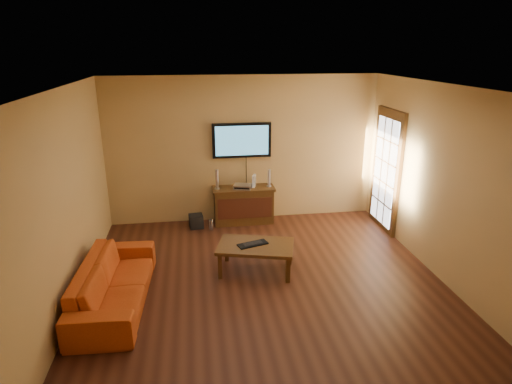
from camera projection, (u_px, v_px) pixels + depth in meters
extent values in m
plane|color=#36190F|center=(266.00, 284.00, 6.01)|extent=(5.00, 5.00, 0.00)
plane|color=tan|center=(244.00, 150.00, 7.91)|extent=(5.00, 0.00, 5.00)
plane|color=tan|center=(65.00, 203.00, 5.23)|extent=(0.00, 5.00, 5.00)
plane|color=tan|center=(444.00, 185.00, 5.92)|extent=(0.00, 5.00, 5.00)
plane|color=white|center=(267.00, 87.00, 5.14)|extent=(5.00, 5.00, 0.00)
cube|color=#42260F|center=(386.00, 172.00, 7.60)|extent=(0.06, 1.02, 2.22)
cube|color=white|center=(384.00, 172.00, 7.60)|extent=(0.01, 0.79, 1.89)
cube|color=#42260F|center=(244.00, 206.00, 8.03)|extent=(1.08, 0.41, 0.65)
cube|color=black|center=(245.00, 208.00, 7.82)|extent=(1.00, 0.02, 0.39)
cube|color=#42260F|center=(243.00, 189.00, 7.92)|extent=(1.15, 0.44, 0.04)
cube|color=black|center=(242.00, 140.00, 7.80)|extent=(1.08, 0.07, 0.64)
cube|color=#4795BA|center=(242.00, 141.00, 7.77)|extent=(0.97, 0.01, 0.54)
cube|color=#42260F|center=(256.00, 246.00, 6.23)|extent=(1.22, 0.91, 0.05)
cube|color=#42260F|center=(220.00, 266.00, 6.10)|extent=(0.06, 0.06, 0.38)
cube|color=#42260F|center=(288.00, 270.00, 6.00)|extent=(0.06, 0.06, 0.38)
cube|color=#42260F|center=(227.00, 250.00, 6.60)|extent=(0.06, 0.06, 0.38)
cube|color=#42260F|center=(289.00, 253.00, 6.50)|extent=(0.06, 0.06, 0.38)
imported|color=#B84414|center=(114.00, 276.00, 5.45)|extent=(0.68, 2.02, 0.78)
cylinder|color=silver|center=(217.00, 188.00, 7.84)|extent=(0.10, 0.10, 0.02)
cylinder|color=silver|center=(217.00, 179.00, 7.78)|extent=(0.06, 0.06, 0.35)
cylinder|color=silver|center=(269.00, 186.00, 7.98)|extent=(0.09, 0.09, 0.01)
cylinder|color=silver|center=(269.00, 178.00, 7.93)|extent=(0.05, 0.05, 0.32)
cube|color=silver|center=(243.00, 186.00, 7.86)|extent=(0.37, 0.31, 0.07)
cube|color=white|center=(254.00, 181.00, 7.93)|extent=(0.10, 0.17, 0.23)
cube|color=black|center=(196.00, 221.00, 7.86)|extent=(0.27, 0.27, 0.24)
cylinder|color=white|center=(211.00, 225.00, 7.73)|extent=(0.08, 0.08, 0.20)
sphere|color=white|center=(211.00, 220.00, 7.69)|extent=(0.04, 0.04, 0.04)
cube|color=black|center=(253.00, 244.00, 6.22)|extent=(0.47, 0.29, 0.02)
cube|color=black|center=(253.00, 243.00, 6.21)|extent=(0.31, 0.20, 0.01)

